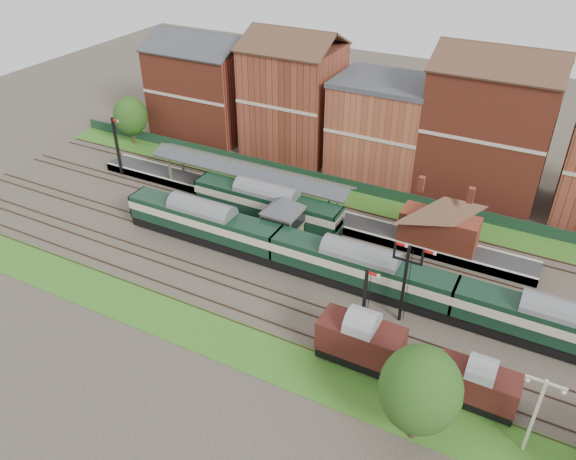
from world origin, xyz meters
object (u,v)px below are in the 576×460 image
at_px(signal_box, 283,220).
at_px(platform_railcar, 267,204).
at_px(semaphore_bracket, 405,279).
at_px(goods_van_a, 360,341).
at_px(dmu_train, 360,268).

xyz_separation_m(signal_box, platform_railcar, (-3.82, 3.25, -0.78)).
xyz_separation_m(signal_box, semaphore_bracket, (15.04, -5.75, 1.44)).
relative_size(signal_box, platform_railcar, 0.33).
height_order(signal_box, semaphore_bracket, semaphore_bracket).
relative_size(signal_box, goods_van_a, 0.87).
bearing_deg(platform_railcar, dmu_train, -25.16).
relative_size(semaphore_bracket, goods_van_a, 1.19).
xyz_separation_m(signal_box, goods_van_a, (13.63, -12.25, -0.84)).
height_order(semaphore_bracket, dmu_train, semaphore_bracket).
distance_m(signal_box, dmu_train, 10.56).
bearing_deg(goods_van_a, dmu_train, 111.87).
bearing_deg(signal_box, semaphore_bracket, -20.92).
bearing_deg(dmu_train, goods_van_a, -68.13).
bearing_deg(dmu_train, signal_box, 162.02).
distance_m(signal_box, platform_railcar, 5.08).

